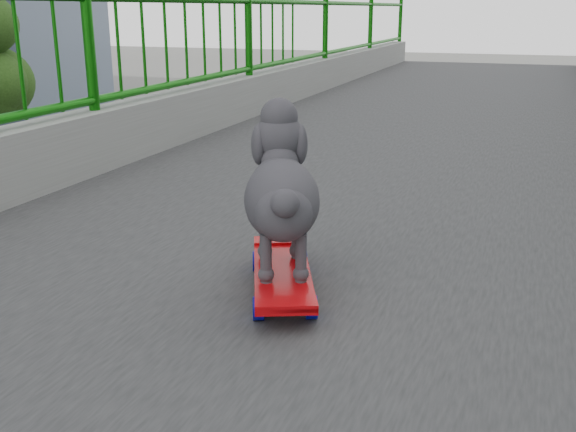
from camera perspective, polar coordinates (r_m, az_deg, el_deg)
The scene contains 2 objects.
skateboard at distance 1.96m, azimuth -0.50°, elevation -5.01°, with size 0.36×0.57×0.07m.
poodle at distance 1.91m, azimuth -0.56°, elevation 2.19°, with size 0.33×0.48×0.43m.
Camera 1 is at (0.71, 1.11, 7.80)m, focal length 42.00 mm.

